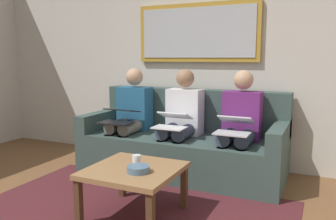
{
  "coord_description": "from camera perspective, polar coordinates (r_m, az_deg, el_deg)",
  "views": [
    {
      "loc": [
        -1.41,
        1.37,
        1.27
      ],
      "look_at": [
        0.0,
        -1.7,
        0.75
      ],
      "focal_mm": 37.0,
      "sensor_mm": 36.0,
      "label": 1
    }
  ],
  "objects": [
    {
      "name": "wall_rear",
      "position": [
        4.22,
        5.18,
        9.1
      ],
      "size": [
        6.0,
        0.12,
        2.6
      ],
      "primitive_type": "cube",
      "color": "beige",
      "rests_on": "ground_plane"
    },
    {
      "name": "area_rug",
      "position": [
        2.92,
        -7.3,
        -17.0
      ],
      "size": [
        2.6,
        1.8,
        0.01
      ],
      "primitive_type": "cube",
      "color": "#4C1E23",
      "rests_on": "ground_plane"
    },
    {
      "name": "couch",
      "position": [
        3.89,
        2.59,
        -5.56
      ],
      "size": [
        2.2,
        0.9,
        0.9
      ],
      "color": "#384C47",
      "rests_on": "ground_plane"
    },
    {
      "name": "framed_mirror",
      "position": [
        4.14,
        4.78,
        12.58
      ],
      "size": [
        1.47,
        0.05,
        0.67
      ],
      "color": "#B7892D"
    },
    {
      "name": "coffee_table",
      "position": [
        2.79,
        -5.64,
        -10.48
      ],
      "size": [
        0.69,
        0.69,
        0.4
      ],
      "color": "olive",
      "rests_on": "ground_plane"
    },
    {
      "name": "cup",
      "position": [
        2.81,
        -5.18,
        -8.28
      ],
      "size": [
        0.07,
        0.07,
        0.09
      ],
      "primitive_type": "cylinder",
      "color": "silver",
      "rests_on": "coffee_table"
    },
    {
      "name": "bowl",
      "position": [
        2.67,
        -4.92,
        -9.68
      ],
      "size": [
        0.17,
        0.17,
        0.05
      ],
      "primitive_type": "cylinder",
      "color": "slate",
      "rests_on": "coffee_table"
    },
    {
      "name": "person_left",
      "position": [
        3.57,
        11.76,
        -2.12
      ],
      "size": [
        0.38,
        0.58,
        1.14
      ],
      "color": "#66236B",
      "rests_on": "couch"
    },
    {
      "name": "laptop_silver",
      "position": [
        3.34,
        10.86,
        -2.53
      ],
      "size": [
        0.32,
        0.36,
        0.16
      ],
      "color": "silver"
    },
    {
      "name": "person_middle",
      "position": [
        3.76,
        2.22,
        -1.4
      ],
      "size": [
        0.38,
        0.58,
        1.14
      ],
      "color": "silver",
      "rests_on": "couch"
    },
    {
      "name": "laptop_white",
      "position": [
        3.54,
        0.75,
        -1.77
      ],
      "size": [
        0.33,
        0.35,
        0.15
      ],
      "color": "white"
    },
    {
      "name": "person_right",
      "position": [
        4.04,
        -6.18,
        -0.73
      ],
      "size": [
        0.38,
        0.58,
        1.14
      ],
      "color": "#235B84",
      "rests_on": "couch"
    },
    {
      "name": "laptop_black",
      "position": [
        3.84,
        -8.06,
        -0.93
      ],
      "size": [
        0.36,
        0.36,
        0.15
      ],
      "color": "black"
    }
  ]
}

